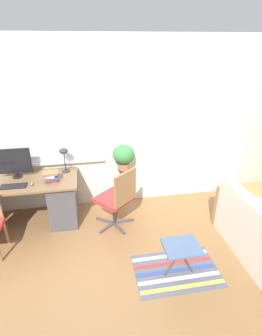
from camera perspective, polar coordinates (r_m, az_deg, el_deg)
name	(u,v)px	position (r m, az deg, el deg)	size (l,w,h in m)	color
ground_plane	(86,231)	(4.12, -9.74, -13.28)	(14.00, 14.00, 0.00)	olive
wall_back_with_window	(78,129)	(4.20, -11.56, 8.31)	(9.00, 0.12, 2.70)	white
desk	(18,202)	(4.33, -23.42, -6.80)	(1.82, 0.71, 0.74)	brown
monitor	(15,162)	(4.18, -24.02, 1.17)	(0.47, 0.14, 0.45)	black
keyboard	(13,186)	(4.01, -24.21, -3.64)	(0.35, 0.15, 0.02)	black
mouse	(32,184)	(3.96, -20.76, -3.24)	(0.05, 0.08, 0.04)	slate
desk_lamp	(64,154)	(4.10, -14.40, 3.01)	(0.13, 0.13, 0.39)	#2D2D33
book_stack	(51,176)	(3.95, -17.01, -1.68)	(0.23, 0.18, 0.15)	olive
office_chair_swivel	(117,198)	(3.88, -2.99, -6.46)	(0.65, 0.65, 0.97)	#47474C
plant_stand	(124,175)	(4.39, -1.56, -1.57)	(0.20, 0.20, 0.67)	#333338
potted_plant	(124,155)	(4.24, -1.62, 2.74)	(0.35, 0.35, 0.42)	#9E6B4C
floor_rug_striped	(176,270)	(3.54, 9.81, -21.13)	(1.04, 0.68, 0.01)	#565B6B
folding_stool	(181,248)	(3.24, 10.93, -16.82)	(0.42, 0.36, 0.45)	slate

